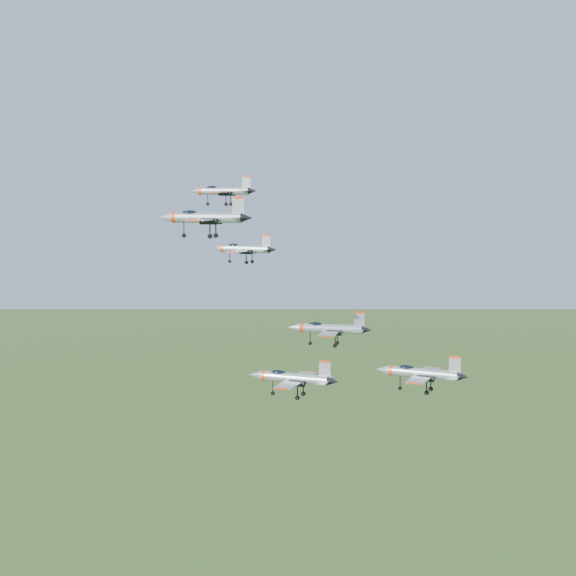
% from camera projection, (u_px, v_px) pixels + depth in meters
% --- Properties ---
extents(jet_lead, '(12.56, 10.32, 3.37)m').
position_uv_depth(jet_lead, '(222.00, 191.00, 140.48)').
color(jet_lead, '#959BA0').
extents(jet_left_high, '(10.53, 8.74, 2.81)m').
position_uv_depth(jet_left_high, '(243.00, 249.00, 118.31)').
color(jet_left_high, '#959BA0').
extents(jet_right_high, '(12.40, 10.27, 3.31)m').
position_uv_depth(jet_right_high, '(204.00, 217.00, 99.76)').
color(jet_right_high, '#959BA0').
extents(jet_left_low, '(13.97, 11.61, 3.73)m').
position_uv_depth(jet_left_low, '(328.00, 328.00, 131.30)').
color(jet_left_low, '#959BA0').
extents(jet_right_low, '(13.10, 10.80, 3.51)m').
position_uv_depth(jet_right_low, '(292.00, 378.00, 109.98)').
color(jet_right_low, '#959BA0').
extents(jet_trail, '(13.97, 11.59, 3.73)m').
position_uv_depth(jet_trail, '(420.00, 373.00, 117.82)').
color(jet_trail, '#959BA0').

